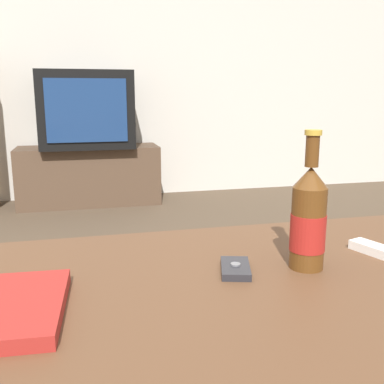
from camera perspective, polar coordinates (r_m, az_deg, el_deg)
The scene contains 7 objects.
back_wall at distance 3.77m, azimuth -11.01°, elevation 19.29°, with size 8.00×0.05×2.60m.
coffee_table at distance 0.85m, azimuth 2.99°, elevation -16.36°, with size 1.28×0.73×0.49m.
tv_stand at distance 3.53m, azimuth -12.90°, elevation 2.08°, with size 1.05×0.37×0.44m.
television at distance 3.47m, azimuth -13.30°, elevation 10.17°, with size 0.67×0.53×0.55m.
beer_bottle at distance 0.91m, azimuth 14.56°, elevation -3.39°, with size 0.07×0.07×0.28m.
cell_phone at distance 0.89m, azimuth 5.53°, elevation -9.62°, with size 0.08×0.11×0.02m.
table_book at distance 0.78m, azimuth -22.04°, elevation -13.52°, with size 0.18×0.25×0.02m.
Camera 1 is at (-0.22, -0.71, 0.83)m, focal length 42.00 mm.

